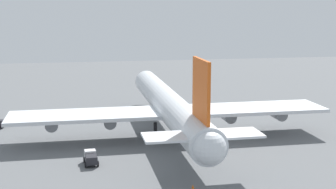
# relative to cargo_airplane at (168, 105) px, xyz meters

# --- Properties ---
(ground_plane) EXTENTS (275.37, 275.37, 0.00)m
(ground_plane) POSITION_rel_cargo_airplane_xyz_m (0.53, 0.00, -6.17)
(ground_plane) COLOR slate
(cargo_airplane) EXTENTS (68.84, 64.26, 18.66)m
(cargo_airplane) POSITION_rel_cargo_airplane_xyz_m (0.00, 0.00, 0.00)
(cargo_airplane) COLOR silver
(cargo_airplane) RESTS_ON ground_plane
(pushback_tractor) EXTENTS (4.29, 2.55, 2.15)m
(pushback_tractor) POSITION_rel_cargo_airplane_xyz_m (-16.57, 16.64, -5.01)
(pushback_tractor) COLOR silver
(pushback_tractor) RESTS_ON ground_plane
(safety_cone_nose) EXTENTS (0.47, 0.47, 0.67)m
(safety_cone_nose) POSITION_rel_cargo_airplane_xyz_m (31.51, -3.07, -5.84)
(safety_cone_nose) COLOR orange
(safety_cone_nose) RESTS_ON ground_plane
(safety_cone_tail) EXTENTS (0.40, 0.40, 0.57)m
(safety_cone_tail) POSITION_rel_cargo_airplane_xyz_m (-30.45, 2.22, -5.88)
(safety_cone_tail) COLOR orange
(safety_cone_tail) RESTS_ON ground_plane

